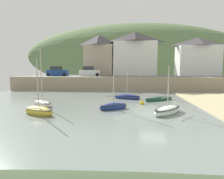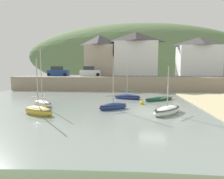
# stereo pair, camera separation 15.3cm
# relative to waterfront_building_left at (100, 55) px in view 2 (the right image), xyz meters

# --- Properties ---
(ground) EXTENTS (48.00, 41.00, 0.61)m
(ground) POSITION_rel_waterfront_building_left_xyz_m (10.20, -34.76, -6.75)
(ground) COLOR gray
(quay_seawall) EXTENTS (48.00, 9.40, 2.40)m
(quay_seawall) POSITION_rel_waterfront_building_left_xyz_m (8.80, -7.70, -5.55)
(quay_seawall) COLOR gray
(quay_seawall) RESTS_ON ground
(hillside_backdrop) EXTENTS (80.00, 44.00, 22.78)m
(hillside_backdrop) POSITION_rel_waterfront_building_left_xyz_m (9.12, 30.00, 1.06)
(hillside_backdrop) COLOR #5D784A
(hillside_backdrop) RESTS_ON ground
(waterfront_building_left) EXTENTS (6.49, 4.83, 8.83)m
(waterfront_building_left) POSITION_rel_waterfront_building_left_xyz_m (0.00, 0.00, 0.00)
(waterfront_building_left) COLOR tan
(waterfront_building_left) RESTS_ON ground
(waterfront_building_centre) EXTENTS (9.29, 6.04, 9.38)m
(waterfront_building_centre) POSITION_rel_waterfront_building_left_xyz_m (7.89, 0.00, 0.25)
(waterfront_building_centre) COLOR silver
(waterfront_building_centre) RESTS_ON ground
(waterfront_building_right) EXTENTS (8.69, 5.09, 8.07)m
(waterfront_building_right) POSITION_rel_waterfront_building_left_xyz_m (21.24, 0.00, -0.41)
(waterfront_building_right) COLOR silver
(waterfront_building_right) RESTS_ON ground
(motorboat_with_cabin) EXTENTS (3.08, 2.41, 5.35)m
(motorboat_with_cabin) POSITION_rel_waterfront_building_left_xyz_m (5.01, -24.31, -6.62)
(motorboat_with_cabin) COLOR navy
(motorboat_with_cabin) RESTS_ON ground
(dinghy_open_wooden) EXTENTS (3.27, 2.85, 6.23)m
(dinghy_open_wooden) POSITION_rel_waterfront_building_left_xyz_m (-2.78, -23.22, -6.63)
(dinghy_open_wooden) COLOR silver
(dinghy_open_wooden) RESTS_ON ground
(sailboat_tall_mast) EXTENTS (4.20, 3.27, 0.63)m
(sailboat_tall_mast) POSITION_rel_waterfront_building_left_xyz_m (10.34, -18.70, -6.71)
(sailboat_tall_mast) COLOR #1A5239
(sailboat_tall_mast) RESTS_ON ground
(sailboat_blue_trim) EXTENTS (3.80, 2.28, 4.87)m
(sailboat_blue_trim) POSITION_rel_waterfront_building_left_xyz_m (6.32, -17.70, -6.64)
(sailboat_blue_trim) COLOR navy
(sailboat_blue_trim) RESTS_ON ground
(fishing_boat_green) EXTENTS (3.52, 3.76, 4.44)m
(fishing_boat_green) POSITION_rel_waterfront_building_left_xyz_m (9.98, -25.77, -6.63)
(fishing_boat_green) COLOR white
(fishing_boat_green) RESTS_ON ground
(rowboat_small_beached) EXTENTS (3.43, 2.34, 5.07)m
(rowboat_small_beached) POSITION_rel_waterfront_building_left_xyz_m (-1.38, -27.00, -6.59)
(rowboat_small_beached) COLOR gold
(rowboat_small_beached) RESTS_ON ground
(parked_car_near_slipway) EXTENTS (4.14, 1.82, 1.95)m
(parked_car_near_slipway) POSITION_rel_waterfront_building_left_xyz_m (-8.02, -4.50, -3.71)
(parked_car_near_slipway) COLOR navy
(parked_car_near_slipway) RESTS_ON ground
(parked_car_by_wall) EXTENTS (4.20, 1.97, 1.95)m
(parked_car_by_wall) POSITION_rel_waterfront_building_left_xyz_m (-1.31, -4.50, -3.71)
(parked_car_by_wall) COLOR silver
(parked_car_by_wall) RESTS_ON ground
(mooring_buoy) EXTENTS (0.50, 0.50, 0.50)m
(mooring_buoy) POSITION_rel_waterfront_building_left_xyz_m (8.02, -21.43, -6.76)
(mooring_buoy) COLOR yellow
(mooring_buoy) RESTS_ON ground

